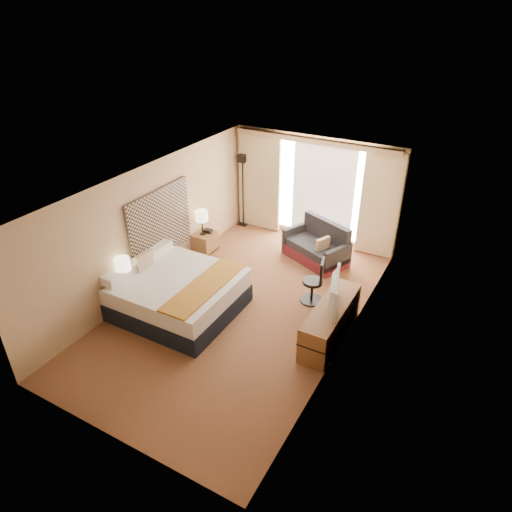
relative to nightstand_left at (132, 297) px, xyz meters
The scene contains 21 objects.
floor 2.16m from the nightstand_left, 29.31° to the left, with size 4.20×7.00×0.02m, color #5A2419.
ceiling 3.16m from the nightstand_left, 29.31° to the left, with size 4.20×7.00×0.02m, color silver.
wall_back 5.02m from the nightstand_left, 67.66° to the left, with size 4.20×0.02×2.60m, color tan.
wall_front 3.25m from the nightstand_left, 52.65° to the right, with size 4.20×0.02×2.60m, color tan.
wall_left 1.49m from the nightstand_left, 102.36° to the left, with size 0.02×7.00×2.60m, color tan.
wall_right 4.23m from the nightstand_left, 14.81° to the left, with size 0.02×7.00×2.60m, color tan.
headboard 1.62m from the nightstand_left, 98.64° to the left, with size 0.06×1.85×1.50m, color black.
nightstand_left is the anchor object (origin of this frame).
nightstand_right 2.50m from the nightstand_left, 90.00° to the left, with size 0.45×0.52×0.55m, color brown.
media_dresser 3.85m from the nightstand_left, 15.84° to the left, with size 0.50×1.80×0.70m, color brown.
window 5.10m from the nightstand_left, 64.87° to the left, with size 2.30×0.02×2.30m, color white.
curtains 4.95m from the nightstand_left, 67.18° to the left, with size 4.12×0.19×2.56m.
bed 0.91m from the nightstand_left, 26.33° to the left, with size 2.20×2.01×1.07m.
loveseat 4.29m from the nightstand_left, 55.51° to the left, with size 1.68×1.33×0.93m.
floor_lamp 4.49m from the nightstand_left, 90.40° to the left, with size 0.25×0.25×1.94m.
desk_chair 3.61m from the nightstand_left, 33.04° to the left, with size 0.46×0.46×0.95m.
lamp_left 0.75m from the nightstand_left, 134.28° to the right, with size 0.29×0.29×0.61m.
lamp_right 2.55m from the nightstand_left, 90.00° to the left, with size 0.28×0.28×0.60m.
tissue_box 0.37m from the nightstand_left, 95.67° to the right, with size 0.12×0.12×0.11m, color #9CB8F1.
telephone 2.61m from the nightstand_left, 89.02° to the left, with size 0.19×0.15×0.07m, color black.
television 3.86m from the nightstand_left, 15.85° to the left, with size 1.01×0.13×0.58m, color black.
Camera 1 is at (3.79, -6.28, 5.40)m, focal length 32.00 mm.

